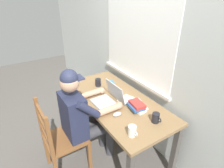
# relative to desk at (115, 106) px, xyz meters

# --- Properties ---
(ground_plane) EXTENTS (8.00, 8.00, 0.00)m
(ground_plane) POSITION_rel_desk_xyz_m (0.00, 0.00, -0.64)
(ground_plane) COLOR #56514C
(back_wall) EXTENTS (6.00, 0.08, 2.60)m
(back_wall) POSITION_rel_desk_xyz_m (-0.00, 0.44, 0.66)
(back_wall) COLOR beige
(back_wall) RESTS_ON ground
(desk) EXTENTS (1.52, 0.72, 0.74)m
(desk) POSITION_rel_desk_xyz_m (0.00, 0.00, 0.00)
(desk) COLOR olive
(desk) RESTS_ON ground
(seated_person) EXTENTS (0.50, 0.60, 1.25)m
(seated_person) POSITION_rel_desk_xyz_m (-0.00, -0.43, 0.05)
(seated_person) COLOR #232842
(seated_person) RESTS_ON ground
(wooden_chair) EXTENTS (0.42, 0.42, 0.94)m
(wooden_chair) POSITION_rel_desk_xyz_m (-0.00, -0.71, -0.18)
(wooden_chair) COLOR brown
(wooden_chair) RESTS_ON ground
(laptop) EXTENTS (0.33, 0.29, 0.23)m
(laptop) POSITION_rel_desk_xyz_m (0.02, -0.10, 0.15)
(laptop) COLOR #ADAFB2
(laptop) RESTS_ON desk
(computer_mouse) EXTENTS (0.06, 0.10, 0.03)m
(computer_mouse) POSITION_rel_desk_xyz_m (0.27, -0.16, 0.11)
(computer_mouse) COLOR #ADAFB2
(computer_mouse) RESTS_ON desk
(coffee_mug_white) EXTENTS (0.11, 0.08, 0.10)m
(coffee_mug_white) POSITION_rel_desk_xyz_m (0.59, -0.21, 0.15)
(coffee_mug_white) COLOR silver
(coffee_mug_white) RESTS_ON desk
(coffee_mug_dark) EXTENTS (0.11, 0.08, 0.10)m
(coffee_mug_dark) POSITION_rel_desk_xyz_m (-0.41, -0.01, 0.15)
(coffee_mug_dark) COLOR black
(coffee_mug_dark) RESTS_ON desk
(coffee_mug_spare) EXTENTS (0.11, 0.07, 0.10)m
(coffee_mug_spare) POSITION_rel_desk_xyz_m (0.57, 0.10, 0.15)
(coffee_mug_spare) COLOR black
(coffee_mug_spare) RESTS_ON desk
(book_stack_main) EXTENTS (0.20, 0.16, 0.09)m
(book_stack_main) POSITION_rel_desk_xyz_m (0.31, 0.07, 0.14)
(book_stack_main) COLOR white
(book_stack_main) RESTS_ON desk
(paper_pile_near_laptop) EXTENTS (0.27, 0.21, 0.01)m
(paper_pile_near_laptop) POSITION_rel_desk_xyz_m (0.24, 0.14, 0.10)
(paper_pile_near_laptop) COLOR white
(paper_pile_near_laptop) RESTS_ON desk
(paper_pile_back_corner) EXTENTS (0.24, 0.23, 0.01)m
(paper_pile_back_corner) POSITION_rel_desk_xyz_m (0.10, 0.11, 0.10)
(paper_pile_back_corner) COLOR white
(paper_pile_back_corner) RESTS_ON desk
(landscape_photo_print) EXTENTS (0.15, 0.12, 0.00)m
(landscape_photo_print) POSITION_rel_desk_xyz_m (-0.40, 0.19, 0.10)
(landscape_photo_print) COLOR teal
(landscape_photo_print) RESTS_ON desk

